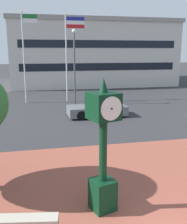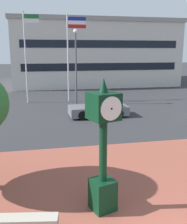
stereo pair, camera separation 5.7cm
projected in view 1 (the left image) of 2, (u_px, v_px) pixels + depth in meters
plaza_brick_paving at (159, 218)px, 7.57m from camera, size 44.00×12.43×0.01m
street_clock at (103, 148)px, 7.60m from camera, size 0.94×0.96×3.90m
car_street_mid at (97, 108)px, 19.32m from camera, size 4.17×2.04×1.28m
flagpole_primary at (25, 52)px, 23.59m from camera, size 1.37×0.14×7.95m
flagpole_secondary at (69, 50)px, 24.34m from camera, size 1.75×0.14×7.84m
civic_building at (88, 53)px, 40.10m from camera, size 21.91×15.92×8.64m
street_lamp_post at (74, 59)px, 22.85m from camera, size 0.36×0.36×6.38m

